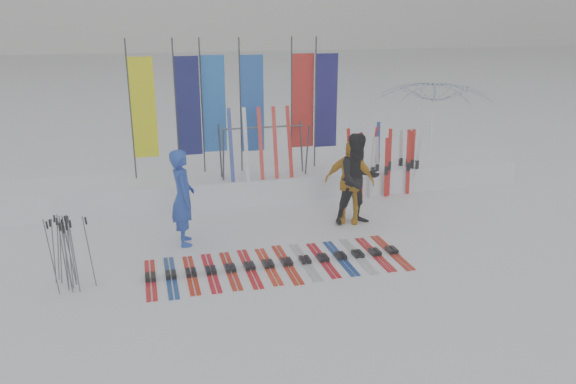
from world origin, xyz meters
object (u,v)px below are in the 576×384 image
object	(u,v)px
ski_row	(278,263)
ski_rack	(264,144)
person_black	(358,179)
tent_canopy	(432,128)
person_yellow	(349,182)
person_blue	(183,197)

from	to	relation	value
ski_row	ski_rack	xyz separation A→B (m)	(0.58, 3.72, 1.35)
person_black	ski_row	bearing A→B (deg)	-147.13
ski_row	ski_rack	distance (m)	4.00
tent_canopy	ski_rack	distance (m)	4.90
ski_row	ski_rack	bearing A→B (deg)	81.07
ski_rack	tent_canopy	bearing A→B (deg)	9.43
person_yellow	ski_row	world-z (taller)	person_yellow
person_blue	ski_row	xyz separation A→B (m)	(1.51, -1.46, -0.91)
person_yellow	ski_rack	xyz separation A→B (m)	(-1.43, 1.94, 0.48)
person_blue	person_yellow	world-z (taller)	person_blue
person_blue	person_black	distance (m)	3.67
tent_canopy	ski_row	world-z (taller)	tent_canopy
person_blue	ski_row	bearing A→B (deg)	-135.15
tent_canopy	ski_rack	size ratio (longest dim) A/B	1.48
person_blue	ski_row	size ratio (longest dim) A/B	0.41
person_black	tent_canopy	bearing A→B (deg)	37.08
person_blue	person_black	size ratio (longest dim) A/B	0.96
person_blue	tent_canopy	distance (m)	7.58
person_black	ski_row	distance (m)	2.87
tent_canopy	person_black	bearing A→B (deg)	-138.53
ski_rack	ski_row	bearing A→B (deg)	-98.93
ski_rack	person_blue	bearing A→B (deg)	-132.96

